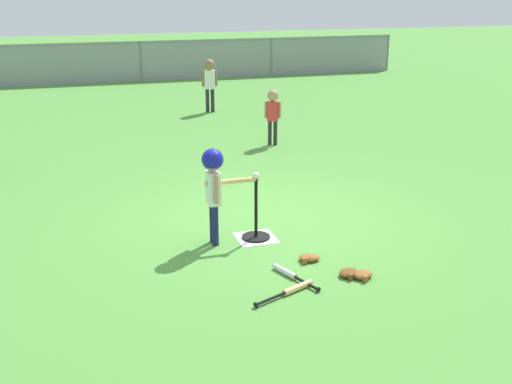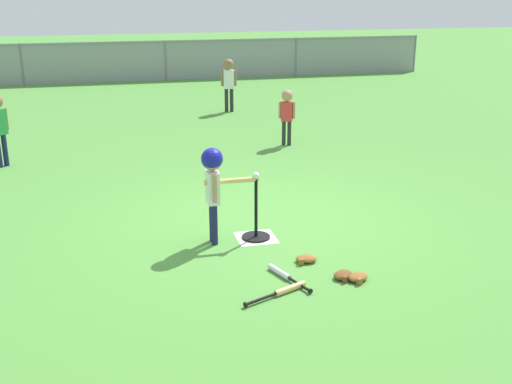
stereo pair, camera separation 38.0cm
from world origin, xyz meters
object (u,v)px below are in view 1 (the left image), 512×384
Objects in this scene: spare_bat_silver at (289,274)px; spare_bat_wood at (292,290)px; batter_child at (214,177)px; glove_by_plate at (309,258)px; glove_tossed_aside at (348,273)px; batting_tee at (256,229)px; fielder_near_left at (210,78)px; glove_near_bats at (363,274)px; fielder_deep_center at (273,110)px; baseball_on_tee at (256,175)px.

spare_bat_silver is 0.96× the size of spare_bat_wood.
batter_child reaches higher than glove_by_plate.
batting_tee is at bearing 116.04° from glove_tossed_aside.
batting_tee is 0.83m from glove_by_plate.
spare_bat_silver is at bearing -88.73° from batting_tee.
glove_near_bats is (-0.45, -8.56, -0.72)m from fielder_near_left.
spare_bat_wood is at bearing -105.36° from spare_bat_silver.
batting_tee is at bearing 119.06° from glove_near_bats.
spare_bat_wood is (-1.61, -5.40, -0.60)m from fielder_deep_center.
glove_tossed_aside is at bearing -63.96° from baseball_on_tee.
spare_bat_silver is at bearing -97.80° from fielder_near_left.
baseball_on_tee is 7.37m from fielder_near_left.
baseball_on_tee is 0.06× the size of fielder_near_left.
batter_child is at bearing 106.83° from spare_bat_wood.
spare_bat_wood is at bearing -92.78° from baseball_on_tee.
glove_near_bats is (1.19, -1.26, -0.74)m from batter_child.
glove_by_plate is 0.51m from glove_tossed_aside.
batter_child reaches higher than fielder_deep_center.
spare_bat_wood is (-0.07, -1.37, -0.71)m from baseball_on_tee.
glove_tossed_aside is at bearing -63.96° from batting_tee.
batter_child is at bearing -102.67° from fielder_near_left.
spare_bat_wood is (-0.09, -0.33, 0.00)m from spare_bat_silver.
glove_tossed_aside is (1.06, -1.19, -0.74)m from batter_child.
batting_tee is 1.46m from glove_near_bats.
glove_near_bats is (0.78, 0.09, 0.01)m from spare_bat_wood.
baseball_on_tee reaches higher than batting_tee.
glove_tossed_aside is (0.24, -0.45, 0.00)m from glove_by_plate.
spare_bat_silver is at bearing -138.24° from glove_by_plate.
batting_tee is at bearing 87.22° from spare_bat_wood.
glove_by_plate is at bearing 117.78° from glove_tossed_aside.
baseball_on_tee is 0.27× the size of glove_tossed_aside.
fielder_near_left is at bearing 86.10° from glove_tossed_aside.
fielder_deep_center is at bearing 69.07° from baseball_on_tee.
fielder_deep_center is (2.02, 4.05, -0.14)m from batter_child.
spare_bat_silver is at bearing 164.49° from glove_tossed_aside.
glove_by_plate is at bearing -65.03° from batting_tee.
fielder_near_left is 8.11m from glove_by_plate.
spare_bat_silver is (-1.52, -5.08, -0.60)m from fielder_deep_center.
fielder_deep_center is 1.48× the size of spare_bat_wood.
fielder_deep_center is at bearing 69.07° from batting_tee.
batter_child is 4.49× the size of glove_by_plate.
fielder_near_left is at bearing 80.93° from batting_tee.
spare_bat_wood is (0.41, -1.36, -0.74)m from batter_child.
baseball_on_tee is 1.62m from glove_near_bats.
fielder_near_left is at bearing 81.91° from spare_bat_wood.
fielder_deep_center reaches higher than spare_bat_wood.
spare_bat_wood is at bearing -106.59° from fielder_deep_center.
glove_near_bats is (0.71, -1.28, -0.71)m from baseball_on_tee.
glove_by_plate is at bearing 124.37° from glove_near_bats.
spare_bat_silver is 2.35× the size of glove_tossed_aside.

